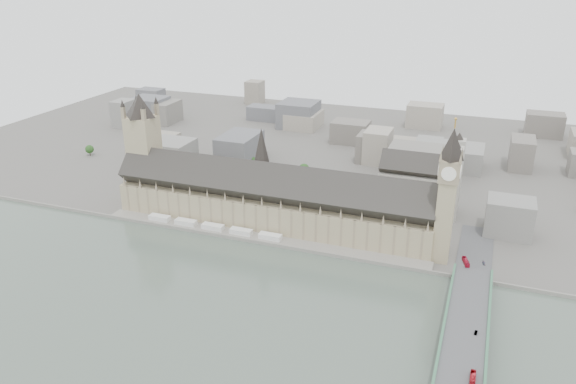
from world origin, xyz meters
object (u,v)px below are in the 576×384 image
(elizabeth_tower, at_px, (448,187))
(red_bus_south, at_px, (473,378))
(victoria_tower, at_px, (144,144))
(car_silver, at_px, (476,333))
(palace_of_westminster, at_px, (271,200))
(red_bus_north, at_px, (466,262))
(car_approach, at_px, (484,263))
(westminster_bridge, at_px, (465,337))
(westminster_abbey, at_px, (422,183))

(elizabeth_tower, bearing_deg, red_bus_south, -77.71)
(victoria_tower, bearing_deg, car_silver, -21.80)
(elizabeth_tower, bearing_deg, victoria_tower, 176.04)
(palace_of_westminster, xyz_separation_m, car_silver, (167.57, -109.50, -11.80))
(red_bus_north, relative_size, car_approach, 2.66)
(elizabeth_tower, height_order, westminster_bridge, elizabeth_tower)
(westminster_bridge, xyz_separation_m, car_silver, (5.57, -2.30, 5.78))
(elizabeth_tower, xyz_separation_m, car_silver, (29.57, -97.80, -47.18))
(red_bus_north, height_order, red_bus_south, red_bus_north)
(elizabeth_tower, height_order, red_bus_south, elizabeth_tower)
(red_bus_south, bearing_deg, westminster_abbey, 104.04)
(elizabeth_tower, distance_m, westminster_abbey, 96.91)
(westminster_abbey, distance_m, car_approach, 117.21)
(westminster_bridge, xyz_separation_m, red_bus_south, (6.17, -42.92, 6.71))
(victoria_tower, bearing_deg, westminster_abbey, 16.50)
(red_bus_south, bearing_deg, westminster_bridge, 97.96)
(red_bus_north, bearing_deg, car_silver, -99.12)
(westminster_abbey, bearing_deg, westminster_bridge, -74.36)
(westminster_abbey, height_order, car_silver, westminster_abbey)
(red_bus_north, distance_m, red_bus_south, 120.66)
(red_bus_north, relative_size, car_silver, 3.02)
(red_bus_north, height_order, car_approach, red_bus_north)
(red_bus_north, xyz_separation_m, red_bus_south, (11.64, -120.10, -0.10))
(elizabeth_tower, distance_m, westminster_bridge, 111.81)
(elizabeth_tower, bearing_deg, car_approach, -25.09)
(westminster_abbey, relative_size, car_approach, 15.00)
(victoria_tower, height_order, westminster_abbey, victoria_tower)
(red_bus_north, bearing_deg, westminster_bridge, -102.98)
(victoria_tower, relative_size, car_approach, 22.06)
(palace_of_westminster, height_order, westminster_abbey, westminster_abbey)
(westminster_bridge, relative_size, red_bus_north, 26.98)
(red_bus_north, bearing_deg, elizabeth_tower, 118.29)
(red_bus_south, relative_size, car_silver, 2.85)
(westminster_bridge, distance_m, car_approach, 81.75)
(palace_of_westminster, bearing_deg, westminster_abbey, 34.17)
(victoria_tower, xyz_separation_m, westminster_bridge, (284.00, -113.50, -50.08))
(elizabeth_tower, relative_size, car_approach, 23.72)
(victoria_tower, relative_size, red_bus_south, 8.80)
(victoria_tower, bearing_deg, red_bus_south, -28.33)
(victoria_tower, relative_size, red_bus_north, 8.30)
(elizabeth_tower, xyz_separation_m, red_bus_north, (18.52, -18.32, -46.16))
(red_bus_south, xyz_separation_m, car_approach, (0.17, 124.22, -0.92))
(red_bus_south, relative_size, car_approach, 2.51)
(palace_of_westminster, relative_size, car_approach, 58.47)
(red_bus_south, distance_m, car_approach, 124.22)
(red_bus_north, xyz_separation_m, car_approach, (11.81, 4.12, -1.02))
(palace_of_westminster, bearing_deg, car_approach, -8.75)
(victoria_tower, relative_size, car_silver, 25.04)
(red_bus_north, relative_size, red_bus_south, 1.06)
(palace_of_westminster, height_order, red_bus_south, palace_of_westminster)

